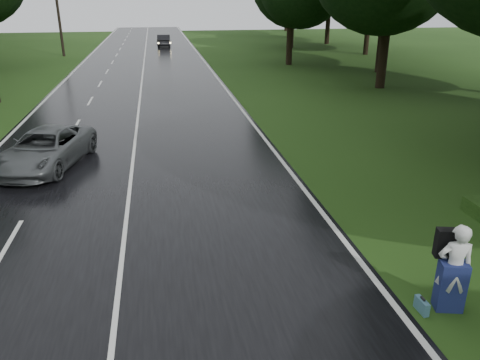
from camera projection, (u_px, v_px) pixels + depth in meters
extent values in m
plane|color=#234414|center=(121.00, 273.00, 11.20)|extent=(160.00, 160.00, 0.00)
cube|color=black|center=(140.00, 100.00, 29.51)|extent=(12.00, 140.00, 0.04)
cube|color=silver|center=(140.00, 99.00, 29.50)|extent=(0.12, 140.00, 0.01)
imported|color=#535759|center=(46.00, 149.00, 17.76)|extent=(3.55, 5.50, 1.41)
imported|color=black|center=(164.00, 40.00, 59.00)|extent=(1.73, 4.45, 1.44)
imported|color=silver|center=(454.00, 268.00, 9.59)|extent=(0.81, 0.63, 1.96)
cube|color=navy|center=(451.00, 286.00, 9.75)|extent=(0.62, 0.49, 1.10)
cube|color=black|center=(447.00, 243.00, 9.67)|extent=(0.49, 0.34, 0.63)
cube|color=#437083|center=(422.00, 306.00, 9.78)|extent=(0.14, 0.42, 0.29)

